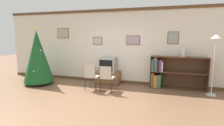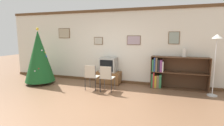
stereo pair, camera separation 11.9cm
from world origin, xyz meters
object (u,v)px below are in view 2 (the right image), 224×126
object	(u,v)px
television	(108,65)
standing_lamp	(216,49)
bookshelf	(168,73)
vase	(184,52)
folding_chair_left	(91,76)
folding_chair_right	(107,77)
christmas_tree	(39,56)
tv_console	(108,78)

from	to	relation	value
television	standing_lamp	bearing A→B (deg)	-5.31
television	bookshelf	xyz separation A→B (m)	(2.07, 0.07, -0.18)
television	vase	xyz separation A→B (m)	(2.53, 0.11, 0.51)
bookshelf	vase	size ratio (longest dim) A/B	6.27
vase	television	bearing A→B (deg)	-177.40
folding_chair_left	folding_chair_right	xyz separation A→B (m)	(0.52, 0.00, 0.00)
christmas_tree	tv_console	bearing A→B (deg)	17.93
christmas_tree	bookshelf	xyz separation A→B (m)	(4.45, 0.84, -0.49)
christmas_tree	folding_chair_right	xyz separation A→B (m)	(2.65, -0.13, -0.54)
folding_chair_right	folding_chair_left	bearing A→B (deg)	180.00
television	vase	bearing A→B (deg)	2.60
tv_console	television	distance (m)	0.48
folding_chair_left	folding_chair_right	world-z (taller)	same
folding_chair_left	folding_chair_right	size ratio (longest dim) A/B	1.00
christmas_tree	bookshelf	size ratio (longest dim) A/B	1.14
folding_chair_right	standing_lamp	world-z (taller)	standing_lamp
television	folding_chair_left	world-z (taller)	television
christmas_tree	standing_lamp	size ratio (longest dim) A/B	1.14
christmas_tree	television	bearing A→B (deg)	17.87
vase	folding_chair_right	bearing A→B (deg)	-155.82
christmas_tree	folding_chair_left	distance (m)	2.19
tv_console	bookshelf	size ratio (longest dim) A/B	0.50
standing_lamp	folding_chair_left	bearing A→B (deg)	-170.58
bookshelf	television	bearing A→B (deg)	-177.95
christmas_tree	tv_console	distance (m)	2.63
standing_lamp	christmas_tree	bearing A→B (deg)	-175.39
tv_console	vase	xyz separation A→B (m)	(2.53, 0.11, 0.99)
bookshelf	standing_lamp	xyz separation A→B (m)	(1.26, -0.38, 0.85)
folding_chair_left	bookshelf	distance (m)	2.53
christmas_tree	television	world-z (taller)	christmas_tree
television	bookshelf	distance (m)	2.08
television	folding_chair_left	distance (m)	0.97
folding_chair_right	standing_lamp	distance (m)	3.25
christmas_tree	tv_console	size ratio (longest dim) A/B	2.31
television	standing_lamp	xyz separation A→B (m)	(3.32, -0.31, 0.66)
folding_chair_left	folding_chair_right	distance (m)	0.52
christmas_tree	folding_chair_left	xyz separation A→B (m)	(2.12, -0.13, -0.54)
christmas_tree	bookshelf	bearing A→B (deg)	10.73
folding_chair_right	bookshelf	distance (m)	2.05
bookshelf	folding_chair_left	bearing A→B (deg)	-157.21
tv_console	folding_chair_left	distance (m)	0.98
folding_chair_left	tv_console	bearing A→B (deg)	73.86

